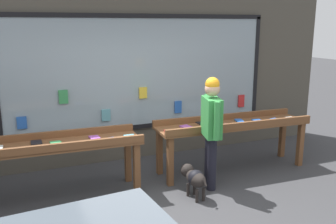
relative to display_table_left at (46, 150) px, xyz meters
The scene contains 6 objects.
ground_plane 2.02m from the display_table_left, 35.09° to the right, with size 40.00×40.00×0.00m, color #38383A.
shopfront_facade 2.18m from the display_table_left, 40.87° to the left, with size 8.62×0.29×3.23m.
display_table_left is the anchor object (origin of this frame).
display_table_right 3.07m from the display_table_left, ahead, with size 2.71×0.78×0.93m.
person_browsing 2.43m from the display_table_left, 12.22° to the right, with size 0.33×0.66×1.74m.
small_dog 2.15m from the display_table_left, 20.27° to the right, with size 0.27×0.61×0.46m.
Camera 1 is at (-1.87, -4.21, 2.48)m, focal length 40.00 mm.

